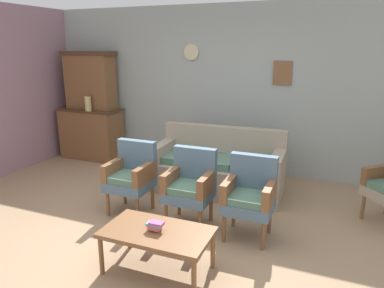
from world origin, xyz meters
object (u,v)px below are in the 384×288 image
side_cabinet (92,133)px  armchair_near_couch_end (190,184)px  coffee_table (157,235)px  book_stack_on_table (155,226)px  vase_on_cabinet (88,104)px  armchair_row_middle (250,194)px  armchair_near_cabinet (132,174)px  floral_couch (218,169)px

side_cabinet → armchair_near_couch_end: 3.21m
coffee_table → book_stack_on_table: 0.10m
vase_on_cabinet → armchair_row_middle: bearing=-25.2°
armchair_row_middle → armchair_near_couch_end: bearing=178.2°
armchair_near_cabinet → coffee_table: size_ratio=0.90×
book_stack_on_table → armchair_row_middle: bearing=56.6°
vase_on_cabinet → floral_couch: size_ratio=0.14×
floral_couch → armchair_near_cabinet: 1.35m
armchair_near_couch_end → armchair_row_middle: bearing=-1.8°
coffee_table → book_stack_on_table: (-0.01, -0.01, 0.09)m
side_cabinet → floral_couch: 2.78m
armchair_near_cabinet → floral_couch: bearing=53.3°
side_cabinet → coffee_table: 3.89m
floral_couch → armchair_near_couch_end: 1.11m
armchair_near_cabinet → coffee_table: bearing=-48.7°
vase_on_cabinet → armchair_near_couch_end: vase_on_cabinet is taller
side_cabinet → book_stack_on_table: bearing=-44.3°
floral_couch → armchair_near_couch_end: (0.01, -1.09, 0.17)m
floral_couch → armchair_near_cabinet: bearing=-126.7°
floral_couch → armchair_row_middle: bearing=-57.2°
side_cabinet → floral_couch: side_cabinet is taller
armchair_row_middle → book_stack_on_table: size_ratio=5.60×
armchair_row_middle → coffee_table: armchair_row_middle is taller
armchair_row_middle → coffee_table: size_ratio=0.90×
armchair_near_couch_end → vase_on_cabinet: bearing=149.5°
floral_couch → armchair_row_middle: (0.72, -1.11, 0.17)m
side_cabinet → vase_on_cabinet: 0.63m
armchair_near_cabinet → coffee_table: armchair_near_cabinet is taller
armchair_row_middle → book_stack_on_table: (-0.64, -0.98, -0.03)m
vase_on_cabinet → armchair_row_middle: (3.31, -1.56, -0.56)m
armchair_near_cabinet → armchair_row_middle: 1.52m
side_cabinet → book_stack_on_table: 3.89m
armchair_near_cabinet → book_stack_on_table: (0.87, -1.02, -0.03)m
book_stack_on_table → armchair_near_couch_end: bearing=93.7°
book_stack_on_table → floral_couch: bearing=92.1°
armchair_near_couch_end → coffee_table: armchair_near_couch_end is taller
vase_on_cabinet → side_cabinet: bearing=122.6°
floral_couch → coffee_table: 2.09m
armchair_near_cabinet → armchair_near_couch_end: 0.81m
side_cabinet → floral_couch: bearing=-13.0°
armchair_near_couch_end → armchair_row_middle: size_ratio=1.00×
armchair_row_middle → coffee_table: (-0.63, -0.97, -0.12)m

